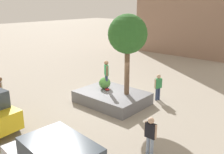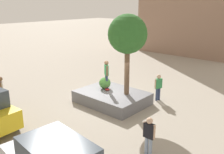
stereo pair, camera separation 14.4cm
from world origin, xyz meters
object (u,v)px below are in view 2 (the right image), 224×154
(pedestrian_crossing, at_px, (149,134))
(bystander_watching, at_px, (158,86))
(passerby_with_bag, at_px, (1,89))
(plaza_tree, at_px, (128,35))
(planter_ledge, at_px, (112,97))
(skateboard, at_px, (107,88))
(skateboarder, at_px, (106,72))

(pedestrian_crossing, height_order, bystander_watching, bystander_watching)
(pedestrian_crossing, bearing_deg, passerby_with_bag, 8.91)
(passerby_with_bag, xyz_separation_m, bystander_watching, (-6.16, -6.47, -0.05))
(bystander_watching, bearing_deg, pedestrian_crossing, 118.06)
(plaza_tree, distance_m, passerby_with_bag, 7.61)
(passerby_with_bag, bearing_deg, pedestrian_crossing, -171.09)
(passerby_with_bag, height_order, pedestrian_crossing, passerby_with_bag)
(planter_ledge, bearing_deg, plaza_tree, -160.21)
(planter_ledge, bearing_deg, skateboard, -17.18)
(planter_ledge, relative_size, skateboarder, 2.32)
(planter_ledge, xyz_separation_m, pedestrian_crossing, (-4.47, 2.96, 0.57))
(plaza_tree, relative_size, bystander_watching, 2.77)
(plaza_tree, bearing_deg, bystander_watching, -116.98)
(plaza_tree, distance_m, bystander_watching, 3.68)
(plaza_tree, height_order, bystander_watching, plaza_tree)
(plaza_tree, height_order, skateboard, plaza_tree)
(skateboard, distance_m, skateboarder, 0.97)
(plaza_tree, bearing_deg, skateboarder, 4.55)
(passerby_with_bag, distance_m, pedestrian_crossing, 8.98)
(skateboard, xyz_separation_m, skateboarder, (0.00, 0.00, 0.97))
(skateboard, height_order, skateboarder, skateboarder)
(plaza_tree, xyz_separation_m, skateboarder, (1.42, 0.11, -2.28))
(skateboard, height_order, bystander_watching, bystander_watching)
(skateboard, relative_size, bystander_watching, 0.48)
(passerby_with_bag, xyz_separation_m, pedestrian_crossing, (-8.87, -1.39, -0.07))
(pedestrian_crossing, bearing_deg, skateboard, -31.81)
(planter_ledge, relative_size, passerby_with_bag, 2.28)
(planter_ledge, bearing_deg, bystander_watching, -129.57)
(plaza_tree, distance_m, skateboarder, 2.69)
(planter_ledge, height_order, passerby_with_bag, passerby_with_bag)
(skateboard, bearing_deg, passerby_with_bag, 49.94)
(planter_ledge, xyz_separation_m, skateboard, (0.60, -0.18, 0.39))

